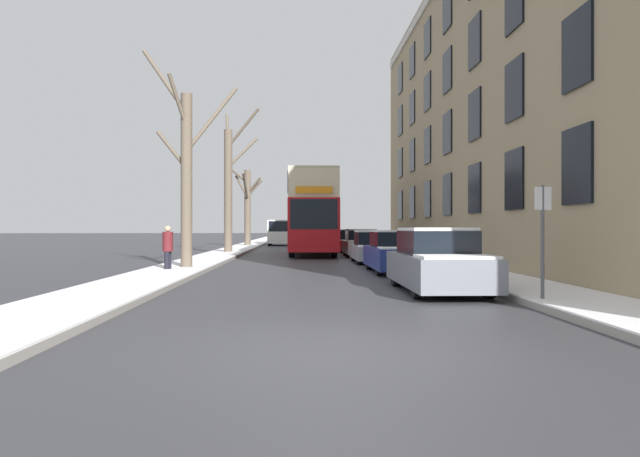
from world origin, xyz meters
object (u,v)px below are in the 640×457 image
double_decker_bus (312,210)px  oncoming_van (281,232)px  parked_car_1 (395,253)px  parked_car_4 (351,241)px  parked_car_0 (437,262)px  parked_car_3 (361,244)px  bare_tree_left_0 (186,170)px  parked_car_2 (375,248)px  bare_tree_left_1 (229,185)px  pedestrian_left_sidewalk (168,247)px  street_sign_post (543,237)px  bare_tree_left_2 (247,204)px

double_decker_bus → oncoming_van: double_decker_bus is taller
parked_car_1 → parked_car_4: size_ratio=1.04×
parked_car_0 → parked_car_1: 5.93m
parked_car_3 → parked_car_4: 5.90m
parked_car_0 → parked_car_4: 22.70m
parked_car_4 → bare_tree_left_0: bearing=-114.3°
parked_car_2 → parked_car_4: (0.00, 11.46, 0.01)m
parked_car_4 → bare_tree_left_1: bearing=-154.7°
double_decker_bus → pedestrian_left_sidewalk: double_decker_bus is taller
bare_tree_left_0 → double_decker_bus: 13.08m
parked_car_2 → parked_car_3: 5.56m
double_decker_bus → pedestrian_left_sidewalk: bearing=-110.7°
oncoming_van → parked_car_4: bearing=-70.0°
bare_tree_left_0 → parked_car_4: bare_tree_left_0 is taller
bare_tree_left_1 → parked_car_4: 8.70m
bare_tree_left_1 → parked_car_4: (7.27, 3.44, -3.33)m
parked_car_1 → street_sign_post: bearing=-80.9°
parked_car_1 → oncoming_van: (-4.91, 30.30, 0.51)m
parked_car_1 → parked_car_3: bearing=90.0°
oncoming_van → street_sign_post: bearing=-80.8°
bare_tree_left_1 → parked_car_0: size_ratio=1.90×
bare_tree_left_2 → parked_car_1: bare_tree_left_2 is taller
bare_tree_left_2 → double_decker_bus: bare_tree_left_2 is taller
double_decker_bus → parked_car_3: bearing=-38.8°
bare_tree_left_0 → street_sign_post: bare_tree_left_0 is taller
parked_car_4 → oncoming_van: size_ratio=0.85×
bare_tree_left_0 → parked_car_3: bare_tree_left_0 is taller
parked_car_2 → parked_car_3: (0.00, 5.56, 0.02)m
parked_car_1 → pedestrian_left_sidewalk: bearing=-177.4°
bare_tree_left_0 → oncoming_van: 29.72m
parked_car_4 → double_decker_bus: bearing=-124.0°
street_sign_post → parked_car_4: bearing=93.1°
bare_tree_left_0 → double_decker_bus: bare_tree_left_0 is taller
parked_car_1 → parked_car_3: (0.00, 10.87, -0.00)m
parked_car_1 → bare_tree_left_0: bearing=174.0°
pedestrian_left_sidewalk → parked_car_3: bearing=158.8°
bare_tree_left_1 → parked_car_2: (7.27, -8.03, -3.34)m
parked_car_0 → parked_car_2: size_ratio=1.07×
parked_car_3 → pedestrian_left_sidewalk: 13.56m
parked_car_0 → pedestrian_left_sidewalk: size_ratio=2.80×
double_decker_bus → bare_tree_left_2: bearing=110.8°
bare_tree_left_1 → parked_car_1: 15.54m
parked_car_2 → parked_car_3: size_ratio=1.02×
bare_tree_left_1 → parked_car_3: size_ratio=2.06×
pedestrian_left_sidewalk → street_sign_post: size_ratio=0.68×
parked_car_0 → parked_car_4: (0.00, 22.70, -0.05)m
bare_tree_left_0 → parked_car_4: bearing=65.7°
bare_tree_left_2 → oncoming_van: bare_tree_left_2 is taller
double_decker_bus → parked_car_3: (2.58, -2.08, -1.88)m
street_sign_post → bare_tree_left_1: bearing=111.5°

